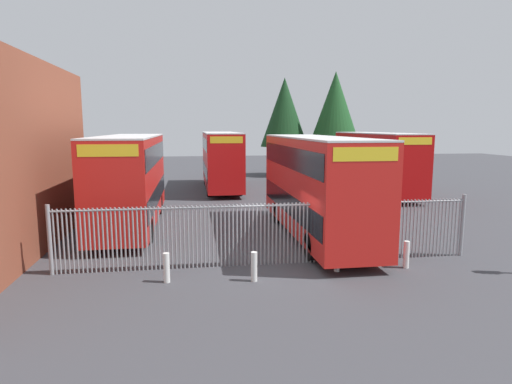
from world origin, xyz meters
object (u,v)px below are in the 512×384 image
(double_decker_bus_near_gate, at_px, (316,183))
(bollard_near_left, at_px, (167,268))
(double_decker_bus_behind_fence_left, at_px, (130,177))
(traffic_cone_by_gate, at_px, (374,257))
(bollard_near_right, at_px, (337,258))
(bollard_far_right, at_px, (406,255))
(double_decker_bus_behind_fence_right, at_px, (221,158))
(bollard_center_front, at_px, (254,267))
(double_decker_bus_far_back, at_px, (376,161))

(double_decker_bus_near_gate, xyz_separation_m, bollard_near_left, (-6.21, -4.88, -1.95))
(double_decker_bus_behind_fence_left, xyz_separation_m, traffic_cone_by_gate, (9.24, -7.57, -2.13))
(bollard_near_right, distance_m, bollard_far_right, 2.49)
(double_decker_bus_near_gate, bearing_deg, bollard_near_left, -141.82)
(double_decker_bus_behind_fence_right, relative_size, bollard_center_front, 11.38)
(bollard_near_left, distance_m, bollard_near_right, 5.64)
(double_decker_bus_far_back, bearing_deg, bollard_center_front, -124.36)
(double_decker_bus_behind_fence_left, relative_size, bollard_far_right, 11.38)
(bollard_near_left, bearing_deg, double_decker_bus_far_back, 49.18)
(double_decker_bus_behind_fence_left, height_order, bollard_near_right, double_decker_bus_behind_fence_left)
(double_decker_bus_behind_fence_left, bearing_deg, traffic_cone_by_gate, -39.34)
(double_decker_bus_behind_fence_right, bearing_deg, double_decker_bus_far_back, -19.91)
(double_decker_bus_behind_fence_right, bearing_deg, bollard_near_left, -98.76)
(bollard_near_right, bearing_deg, bollard_far_right, -0.49)
(double_decker_bus_far_back, height_order, bollard_far_right, double_decker_bus_far_back)
(double_decker_bus_behind_fence_right, height_order, bollard_center_front, double_decker_bus_behind_fence_right)
(double_decker_bus_behind_fence_right, distance_m, traffic_cone_by_gate, 20.12)
(double_decker_bus_behind_fence_left, relative_size, traffic_cone_by_gate, 18.32)
(bollard_near_left, relative_size, bollard_center_front, 1.00)
(bollard_far_right, relative_size, traffic_cone_by_gate, 1.61)
(bollard_near_left, relative_size, bollard_near_right, 1.00)
(bollard_near_right, distance_m, traffic_cone_by_gate, 1.57)
(double_decker_bus_behind_fence_left, distance_m, bollard_far_right, 13.13)
(bollard_near_right, bearing_deg, double_decker_bus_far_back, 62.29)
(double_decker_bus_far_back, distance_m, bollard_near_right, 18.24)
(traffic_cone_by_gate, bearing_deg, bollard_near_right, -164.43)
(double_decker_bus_near_gate, relative_size, bollard_near_right, 11.38)
(double_decker_bus_behind_fence_left, distance_m, double_decker_bus_behind_fence_right, 13.12)
(bollard_center_front, bearing_deg, double_decker_bus_behind_fence_right, 88.90)
(traffic_cone_by_gate, bearing_deg, double_decker_bus_behind_fence_left, 140.66)
(double_decker_bus_near_gate, distance_m, double_decker_bus_behind_fence_left, 8.95)
(double_decker_bus_far_back, bearing_deg, double_decker_bus_behind_fence_left, -153.48)
(bollard_far_right, bearing_deg, bollard_near_left, -178.52)
(double_decker_bus_behind_fence_left, height_order, double_decker_bus_far_back, same)
(double_decker_bus_far_back, distance_m, bollard_near_left, 21.61)
(bollard_near_left, distance_m, bollard_far_right, 8.12)
(bollard_center_front, height_order, traffic_cone_by_gate, bollard_center_front)
(double_decker_bus_near_gate, distance_m, traffic_cone_by_gate, 4.83)
(double_decker_bus_behind_fence_left, relative_size, bollard_near_left, 11.38)
(bollard_near_left, height_order, bollard_far_right, same)
(double_decker_bus_far_back, bearing_deg, double_decker_bus_near_gate, -124.57)
(double_decker_bus_near_gate, height_order, double_decker_bus_behind_fence_left, same)
(traffic_cone_by_gate, bearing_deg, bollard_center_front, -167.86)
(double_decker_bus_behind_fence_left, distance_m, bollard_center_front, 9.98)
(bollard_near_left, distance_m, bollard_center_front, 2.74)
(bollard_near_left, relative_size, traffic_cone_by_gate, 1.61)
(bollard_near_right, bearing_deg, double_decker_bus_behind_fence_right, 97.15)
(bollard_far_right, bearing_deg, bollard_center_front, -174.62)
(double_decker_bus_behind_fence_right, distance_m, bollard_near_right, 20.27)
(bollard_center_front, height_order, bollard_near_right, same)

